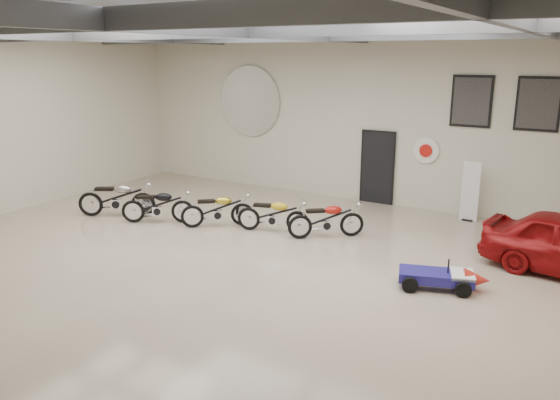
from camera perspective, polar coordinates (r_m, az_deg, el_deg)
The scene contains 17 objects.
floor at distance 11.71m, azimuth -3.04°, elevation -6.51°, with size 16.00×12.00×0.01m, color #B9A78D.
ceiling at distance 10.92m, azimuth -3.42°, elevation 18.70°, with size 16.00×12.00×0.01m, color gray.
back_wall at distance 16.32m, azimuth 8.79°, elevation 8.51°, with size 16.00×0.02×5.00m, color beige.
left_wall at distance 16.85m, azimuth -26.59°, elevation 7.32°, with size 0.02×12.00×5.00m, color beige.
ceiling_beams at distance 10.91m, azimuth -3.40°, elevation 17.39°, with size 15.80×11.80×0.32m, color #5B5D62, non-canonical shape.
door at distance 16.31m, azimuth 10.15°, elevation 3.29°, with size 0.92×0.08×2.10m, color black.
logo_plaque at distance 18.13m, azimuth -3.18°, elevation 10.24°, with size 2.30×0.06×1.16m, color silver, non-canonical shape.
poster_left at distance 15.35m, azimuth 19.38°, elevation 9.71°, with size 1.05×0.08×1.35m, color black, non-canonical shape.
poster_mid at distance 15.10m, azimuth 25.38°, elevation 9.05°, with size 1.05×0.08×1.35m, color black, non-canonical shape.
oil_sign at distance 15.77m, azimuth 15.02°, elevation 5.02°, with size 0.72×0.10×0.72m, color white, non-canonical shape.
banner_stand at distance 15.19m, azimuth 19.29°, elevation 1.01°, with size 0.46×0.18×1.68m, color white, non-canonical shape.
motorcycle_silver at distance 15.44m, azimuth -16.72°, elevation 0.27°, with size 2.07×0.64×1.07m, color silver, non-canonical shape.
motorcycle_black at distance 14.61m, azimuth -12.68°, elevation -0.49°, with size 1.86×0.58×0.97m, color silver, non-canonical shape.
motorcycle_gold at distance 14.02m, azimuth -6.58°, elevation -0.91°, with size 1.82×0.56×0.95m, color silver, non-canonical shape.
motorcycle_yellow at distance 13.51m, azimuth -0.74°, elevation -1.45°, with size 1.80×0.56×0.93m, color silver, non-canonical shape.
motorcycle_red at distance 13.13m, azimuth 4.85°, elevation -1.95°, with size 1.83×0.57×0.95m, color silver, non-canonical shape.
go_kart at distance 10.78m, azimuth 16.77°, elevation -7.36°, with size 1.68×0.76×0.61m, color navy, non-canonical shape.
Camera 1 is at (6.12, -9.02, 4.28)m, focal length 35.00 mm.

